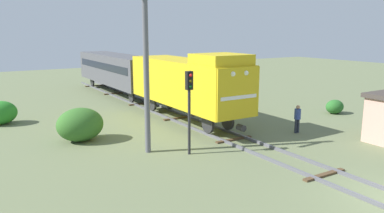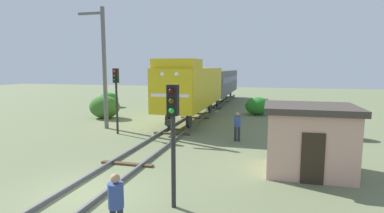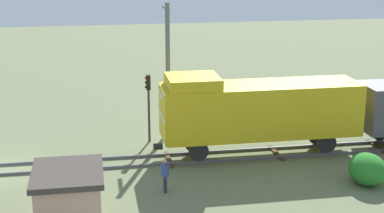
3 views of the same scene
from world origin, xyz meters
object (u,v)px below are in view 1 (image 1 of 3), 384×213
(traffic_signal_mid, at_px, (189,97))
(worker_by_signal, at_px, (297,117))
(catenary_mast, at_px, (145,66))
(passenger_car_leading, at_px, (116,68))
(locomotive, at_px, (188,81))

(traffic_signal_mid, xyz_separation_m, worker_by_signal, (7.60, -0.01, -1.89))
(worker_by_signal, bearing_deg, traffic_signal_mid, 91.29)
(catenary_mast, bearing_deg, passenger_car_leading, 74.03)
(locomotive, xyz_separation_m, worker_by_signal, (4.20, -5.77, -1.78))
(passenger_car_leading, height_order, traffic_signal_mid, traffic_signal_mid)
(passenger_car_leading, bearing_deg, locomotive, -90.00)
(passenger_car_leading, bearing_deg, worker_by_signal, -77.60)
(catenary_mast, bearing_deg, locomotive, 40.69)
(traffic_signal_mid, distance_m, worker_by_signal, 7.83)
(locomotive, xyz_separation_m, traffic_signal_mid, (-3.40, -5.75, 0.12))
(worker_by_signal, xyz_separation_m, catenary_mast, (-9.26, 1.42, 3.36))
(traffic_signal_mid, bearing_deg, worker_by_signal, -0.11)
(worker_by_signal, relative_size, catenary_mast, 0.21)
(locomotive, height_order, catenary_mast, catenary_mast)
(traffic_signal_mid, relative_size, worker_by_signal, 2.44)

